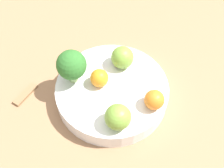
{
  "coord_description": "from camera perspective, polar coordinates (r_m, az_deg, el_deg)",
  "views": [
    {
      "loc": [
        -0.26,
        0.24,
        0.56
      ],
      "look_at": [
        0.0,
        0.0,
        0.07
      ],
      "focal_mm": 50.0,
      "sensor_mm": 36.0,
      "label": 1
    }
  ],
  "objects": [
    {
      "name": "orange_back",
      "position": [
        0.58,
        7.73,
        -2.88
      ],
      "size": [
        0.04,
        0.04,
        0.04
      ],
      "color": "orange",
      "rests_on": "bowl"
    },
    {
      "name": "apple_red",
      "position": [
        0.63,
        1.91,
        4.89
      ],
      "size": [
        0.05,
        0.05,
        0.05
      ],
      "color": "olive",
      "rests_on": "bowl"
    },
    {
      "name": "bowl",
      "position": [
        0.63,
        -0.0,
        -1.5
      ],
      "size": [
        0.23,
        0.23,
        0.04
      ],
      "color": "white",
      "rests_on": "table_surface"
    },
    {
      "name": "orange_front",
      "position": [
        0.61,
        -2.32,
        1.1
      ],
      "size": [
        0.04,
        0.04,
        0.04
      ],
      "color": "orange",
      "rests_on": "bowl"
    },
    {
      "name": "ground_plane",
      "position": [
        0.66,
        -0.0,
        -3.36
      ],
      "size": [
        6.0,
        6.0,
        0.0
      ],
      "primitive_type": "plane",
      "color": "gray"
    },
    {
      "name": "broccoli",
      "position": [
        0.6,
        -7.42,
        3.41
      ],
      "size": [
        0.06,
        0.06,
        0.07
      ],
      "color": "#99C17A",
      "rests_on": "bowl"
    },
    {
      "name": "table_surface",
      "position": [
        0.65,
        -0.0,
        -2.9
      ],
      "size": [
        1.2,
        1.2,
        0.02
      ],
      "color": "#936D4C",
      "rests_on": "ground_plane"
    },
    {
      "name": "spoon",
      "position": [
        0.67,
        -15.57,
        -1.79
      ],
      "size": [
        0.03,
        0.06,
        0.01
      ],
      "color": "olive",
      "rests_on": "table_surface"
    },
    {
      "name": "apple_green",
      "position": [
        0.55,
        1.08,
        -6.06
      ],
      "size": [
        0.05,
        0.05,
        0.05
      ],
      "color": "olive",
      "rests_on": "bowl"
    }
  ]
}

